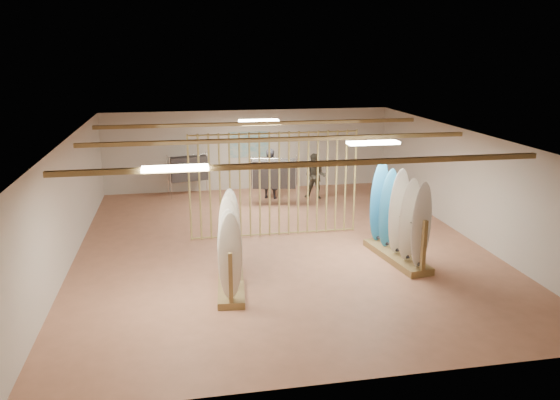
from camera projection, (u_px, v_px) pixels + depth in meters
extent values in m
plane|color=#B07355|center=(280.00, 245.00, 13.89)|extent=(12.00, 12.00, 0.00)
plane|color=gray|center=(280.00, 136.00, 13.15)|extent=(12.00, 12.00, 0.00)
plane|color=beige|center=(249.00, 150.00, 19.20)|extent=(12.00, 0.00, 12.00)
plane|color=beige|center=(357.00, 296.00, 7.84)|extent=(12.00, 0.00, 12.00)
plane|color=beige|center=(68.00, 202.00, 12.63)|extent=(0.00, 12.00, 12.00)
plane|color=beige|center=(466.00, 183.00, 14.41)|extent=(0.00, 12.00, 12.00)
cube|color=olive|center=(280.00, 139.00, 13.17)|extent=(9.50, 6.12, 0.10)
cube|color=white|center=(280.00, 139.00, 13.16)|extent=(1.20, 0.35, 0.06)
cylinder|color=tan|center=(189.00, 188.00, 13.89)|extent=(0.05, 0.05, 2.78)
cylinder|color=tan|center=(200.00, 188.00, 13.93)|extent=(0.05, 0.05, 2.78)
cylinder|color=tan|center=(210.00, 188.00, 13.98)|extent=(0.05, 0.05, 2.78)
cylinder|color=tan|center=(220.00, 187.00, 14.02)|extent=(0.05, 0.05, 2.78)
cylinder|color=tan|center=(230.00, 187.00, 14.07)|extent=(0.05, 0.05, 2.78)
cylinder|color=tan|center=(240.00, 186.00, 14.12)|extent=(0.05, 0.05, 2.78)
cylinder|color=tan|center=(250.00, 186.00, 14.16)|extent=(0.05, 0.05, 2.78)
cylinder|color=tan|center=(260.00, 185.00, 14.21)|extent=(0.05, 0.05, 2.78)
cylinder|color=tan|center=(269.00, 185.00, 14.26)|extent=(0.05, 0.05, 2.78)
cylinder|color=tan|center=(279.00, 184.00, 14.30)|extent=(0.05, 0.05, 2.78)
cylinder|color=tan|center=(289.00, 184.00, 14.35)|extent=(0.05, 0.05, 2.78)
cylinder|color=tan|center=(298.00, 184.00, 14.39)|extent=(0.05, 0.05, 2.78)
cylinder|color=tan|center=(308.00, 183.00, 14.44)|extent=(0.05, 0.05, 2.78)
cylinder|color=tan|center=(317.00, 183.00, 14.49)|extent=(0.05, 0.05, 2.78)
cylinder|color=tan|center=(327.00, 182.00, 14.53)|extent=(0.05, 0.05, 2.78)
cylinder|color=tan|center=(336.00, 182.00, 14.58)|extent=(0.05, 0.05, 2.78)
cylinder|color=tan|center=(346.00, 181.00, 14.62)|extent=(0.05, 0.05, 2.78)
cylinder|color=tan|center=(355.00, 181.00, 14.67)|extent=(0.05, 0.05, 2.78)
cube|color=teal|center=(249.00, 145.00, 19.13)|extent=(1.40, 0.03, 0.90)
cube|color=olive|center=(231.00, 285.00, 11.37)|extent=(0.71, 2.06, 0.14)
cylinder|color=black|center=(230.00, 245.00, 11.14)|extent=(0.19, 1.96, 0.01)
ellipsoid|color=silver|center=(230.00, 256.00, 10.34)|extent=(0.47, 0.10, 1.78)
ellipsoid|color=white|center=(230.00, 249.00, 10.73)|extent=(0.47, 0.10, 1.78)
ellipsoid|color=silver|center=(230.00, 242.00, 11.12)|extent=(0.47, 0.10, 1.78)
ellipsoid|color=silver|center=(230.00, 235.00, 11.51)|extent=(0.47, 0.10, 1.78)
ellipsoid|color=white|center=(230.00, 229.00, 11.89)|extent=(0.47, 0.10, 1.78)
cube|color=olive|center=(396.00, 256.00, 12.94)|extent=(0.91, 2.32, 0.16)
cylinder|color=black|center=(399.00, 216.00, 12.68)|extent=(0.33, 2.19, 0.01)
ellipsoid|color=white|center=(421.00, 225.00, 11.81)|extent=(0.52, 0.14, 1.99)
ellipsoid|color=silver|center=(410.00, 218.00, 12.23)|extent=(0.52, 0.14, 1.99)
ellipsoid|color=white|center=(399.00, 213.00, 12.66)|extent=(0.52, 0.14, 1.99)
ellipsoid|color=#2D8CD1|center=(389.00, 208.00, 13.08)|extent=(0.52, 0.14, 1.99)
ellipsoid|color=#2D8CD1|center=(379.00, 203.00, 13.50)|extent=(0.52, 0.14, 1.99)
cylinder|color=silver|center=(188.00, 155.00, 18.26)|extent=(1.31, 0.35, 0.03)
cube|color=black|center=(189.00, 169.00, 18.38)|extent=(1.29, 0.62, 0.82)
cylinder|color=silver|center=(189.00, 175.00, 18.44)|extent=(0.03, 0.03, 1.44)
cylinder|color=silver|center=(274.00, 159.00, 17.13)|extent=(1.44, 0.28, 0.03)
cube|color=black|center=(274.00, 174.00, 17.26)|extent=(1.39, 0.59, 0.88)
cylinder|color=silver|center=(274.00, 181.00, 17.32)|extent=(0.03, 0.03, 1.56)
imported|color=#27262E|center=(270.00, 170.00, 18.05)|extent=(0.83, 0.72, 1.92)
imported|color=#39352C|center=(315.00, 173.00, 18.07)|extent=(1.03, 0.96, 1.71)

